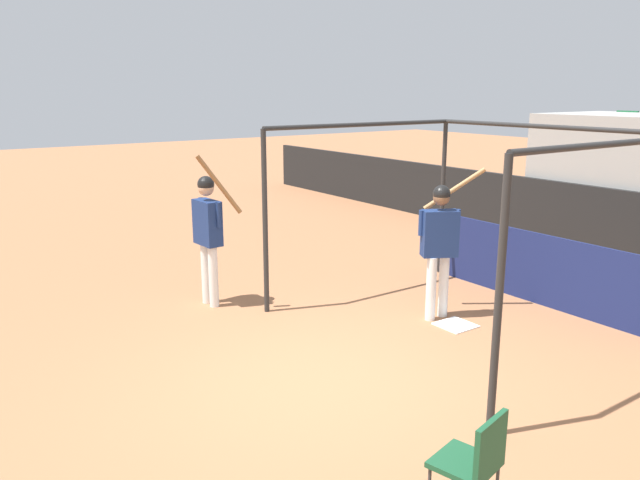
% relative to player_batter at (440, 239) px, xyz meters
% --- Properties ---
extents(ground_plane, '(60.00, 60.00, 0.00)m').
position_rel_player_batter_xyz_m(ground_plane, '(0.63, -2.30, -1.08)').
color(ground_plane, '#9E6642').
extents(batting_cage, '(3.91, 3.38, 2.49)m').
position_rel_player_batter_xyz_m(batting_cage, '(0.41, 0.97, -0.00)').
color(batting_cage, '#282828').
rests_on(batting_cage, ground).
extents(home_plate, '(0.44, 0.44, 0.02)m').
position_rel_player_batter_xyz_m(home_plate, '(0.35, -0.01, -1.07)').
color(home_plate, white).
rests_on(home_plate, ground).
extents(player_batter, '(0.63, 0.98, 1.96)m').
position_rel_player_batter_xyz_m(player_batter, '(0.00, 0.00, 0.00)').
color(player_batter, white).
rests_on(player_batter, ground).
extents(player_waiting, '(0.79, 0.56, 2.14)m').
position_rel_player_batter_xyz_m(player_waiting, '(-2.20, -2.22, 0.03)').
color(player_waiting, white).
rests_on(player_waiting, ground).
extents(folding_chair, '(0.48, 0.48, 0.84)m').
position_rel_player_batter_xyz_m(folding_chair, '(3.03, -2.73, -0.56)').
color(folding_chair, '#194C2D').
rests_on(folding_chair, ground).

